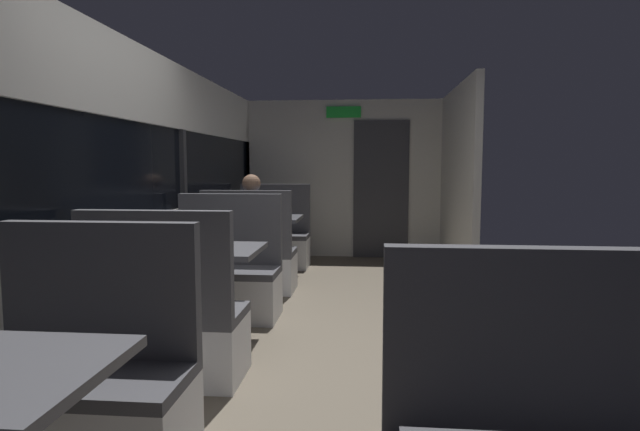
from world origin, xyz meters
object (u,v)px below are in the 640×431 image
at_px(bench_near_window_facing_entry, 86,396).
at_px(bench_far_window_facing_entry, 273,242).
at_px(dining_table_mid_window, 201,261).
at_px(bench_mid_window_facing_entry, 226,281).
at_px(bench_far_window_facing_end, 250,261).
at_px(seated_passenger, 251,241).
at_px(dining_table_far_window, 263,225).
at_px(bench_mid_window_facing_end, 167,330).

xyz_separation_m(bench_near_window_facing_entry, bench_far_window_facing_entry, (0.00, 4.71, 0.00)).
relative_size(bench_near_window_facing_entry, dining_table_mid_window, 1.22).
relative_size(bench_near_window_facing_entry, bench_mid_window_facing_entry, 1.00).
relative_size(bench_near_window_facing_entry, bench_far_window_facing_end, 1.00).
bearing_deg(seated_passenger, dining_table_mid_window, -90.00).
xyz_separation_m(dining_table_far_window, bench_far_window_facing_end, (0.00, -0.70, -0.31)).
bearing_deg(bench_far_window_facing_end, bench_mid_window_facing_entry, -90.00).
xyz_separation_m(bench_mid_window_facing_entry, seated_passenger, (0.00, 1.03, 0.21)).
xyz_separation_m(dining_table_mid_window, dining_table_far_window, (0.00, 2.35, 0.00)).
xyz_separation_m(bench_mid_window_facing_end, bench_far_window_facing_entry, (0.00, 3.75, 0.00)).
bearing_deg(bench_mid_window_facing_entry, dining_table_far_window, 90.00).
relative_size(dining_table_mid_window, dining_table_far_window, 1.00).
relative_size(bench_mid_window_facing_end, seated_passenger, 0.87).
height_order(bench_mid_window_facing_end, bench_far_window_facing_entry, same).
xyz_separation_m(dining_table_mid_window, bench_far_window_facing_end, (0.00, 1.65, -0.31)).
bearing_deg(bench_near_window_facing_entry, dining_table_far_window, 90.00).
xyz_separation_m(bench_far_window_facing_end, seated_passenger, (0.00, 0.07, 0.21)).
relative_size(dining_table_mid_window, bench_far_window_facing_entry, 0.82).
bearing_deg(seated_passenger, bench_far_window_facing_end, -90.00).
height_order(bench_mid_window_facing_end, bench_far_window_facing_end, same).
bearing_deg(bench_mid_window_facing_end, bench_far_window_facing_entry, 90.00).
xyz_separation_m(bench_mid_window_facing_end, bench_mid_window_facing_entry, (0.00, 1.40, 0.00)).
bearing_deg(bench_far_window_facing_end, dining_table_far_window, 90.00).
height_order(dining_table_mid_window, bench_far_window_facing_entry, bench_far_window_facing_entry).
bearing_deg(dining_table_far_window, seated_passenger, -90.00).
height_order(bench_mid_window_facing_entry, dining_table_far_window, bench_mid_window_facing_entry).
bearing_deg(bench_far_window_facing_end, seated_passenger, 90.00).
height_order(bench_mid_window_facing_entry, seated_passenger, seated_passenger).
bearing_deg(bench_mid_window_facing_end, bench_far_window_facing_end, 90.00).
bearing_deg(dining_table_far_window, bench_far_window_facing_end, -90.00).
bearing_deg(bench_far_window_facing_end, bench_far_window_facing_entry, 90.00).
relative_size(bench_mid_window_facing_end, bench_far_window_facing_entry, 1.00).
bearing_deg(bench_far_window_facing_entry, bench_far_window_facing_end, -90.00).
distance_m(bench_mid_window_facing_entry, seated_passenger, 1.05).
relative_size(bench_mid_window_facing_entry, bench_far_window_facing_end, 1.00).
height_order(dining_table_far_window, seated_passenger, seated_passenger).
bearing_deg(bench_near_window_facing_entry, seated_passenger, 90.00).
xyz_separation_m(bench_near_window_facing_entry, seated_passenger, (0.00, 3.38, 0.21)).
xyz_separation_m(bench_near_window_facing_entry, dining_table_far_window, (0.00, 4.01, 0.31)).
bearing_deg(bench_mid_window_facing_end, dining_table_mid_window, 90.00).
relative_size(bench_far_window_facing_entry, seated_passenger, 0.87).
height_order(bench_far_window_facing_end, seated_passenger, seated_passenger).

